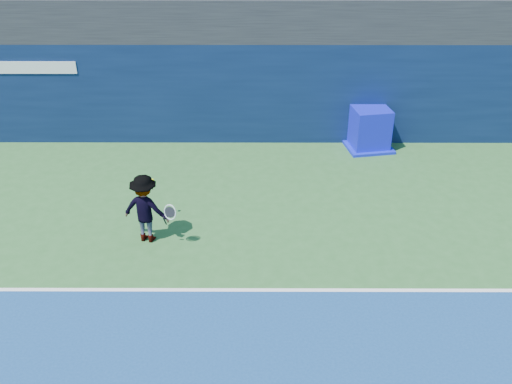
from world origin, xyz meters
TOP-DOWN VIEW (x-y plane):
  - baseline at (0.00, 3.00)m, footprint 24.00×0.10m
  - stadium_band at (0.00, 11.50)m, footprint 36.00×3.00m
  - back_wall_assembly at (-0.00, 10.50)m, footprint 36.00×1.03m
  - equipment_cart at (3.73, 9.71)m, footprint 1.51×1.51m
  - tennis_player at (-2.03, 4.80)m, footprint 1.32×0.84m
  - tennis_ball at (-1.99, 5.63)m, footprint 0.08×0.08m

SIDE VIEW (x-z plane):
  - baseline at x=0.00m, z-range 0.01..0.01m
  - equipment_cart at x=3.73m, z-range -0.05..1.19m
  - tennis_player at x=-2.03m, z-range 0.00..1.61m
  - tennis_ball at x=-1.99m, z-range 1.03..1.10m
  - back_wall_assembly at x=0.00m, z-range 0.00..3.00m
  - stadium_band at x=0.00m, z-range 3.00..4.20m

